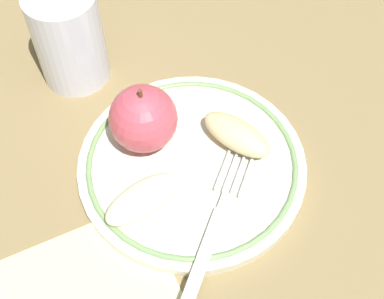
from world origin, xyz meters
TOP-DOWN VIEW (x-y plane):
  - ground_plane at (0.00, 0.00)m, footprint 2.00×2.00m
  - plate at (0.01, 0.01)m, footprint 0.23×0.23m
  - apple_red_whole at (-0.01, 0.06)m, footprint 0.07×0.07m
  - apple_slice_front at (0.06, 0.01)m, footprint 0.06×0.08m
  - apple_slice_back at (-0.05, -0.01)m, footprint 0.08×0.04m
  - fork at (-0.00, -0.06)m, footprint 0.15×0.13m
  - drinking_glass at (-0.03, 0.19)m, footprint 0.08×0.08m

SIDE VIEW (x-z plane):
  - ground_plane at x=0.00m, z-range 0.00..0.00m
  - plate at x=0.01m, z-range 0.00..0.02m
  - fork at x=0.00m, z-range 0.02..0.02m
  - apple_slice_front at x=0.06m, z-range 0.02..0.04m
  - apple_slice_back at x=-0.05m, z-range 0.02..0.04m
  - apple_red_whole at x=-0.01m, z-range 0.01..0.09m
  - drinking_glass at x=-0.03m, z-range 0.00..0.11m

